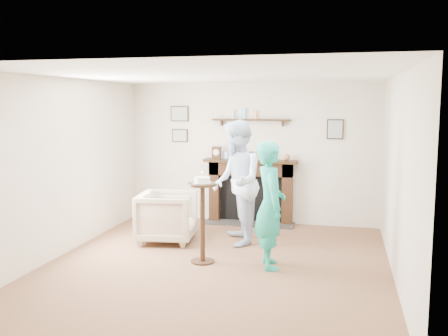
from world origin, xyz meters
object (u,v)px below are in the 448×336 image
at_px(armchair, 167,241).
at_px(pedestal_table, 202,207).
at_px(man, 236,243).
at_px(woman, 269,266).

distance_m(armchair, pedestal_table, 1.42).
distance_m(man, pedestal_table, 1.28).
xyz_separation_m(woman, pedestal_table, (-0.91, -0.03, 0.77)).
relative_size(man, woman, 1.14).
height_order(woman, pedestal_table, pedestal_table).
bearing_deg(pedestal_table, man, 75.79).
height_order(man, woman, man).
relative_size(armchair, man, 0.45).
bearing_deg(woman, pedestal_table, 73.35).
height_order(armchair, pedestal_table, pedestal_table).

